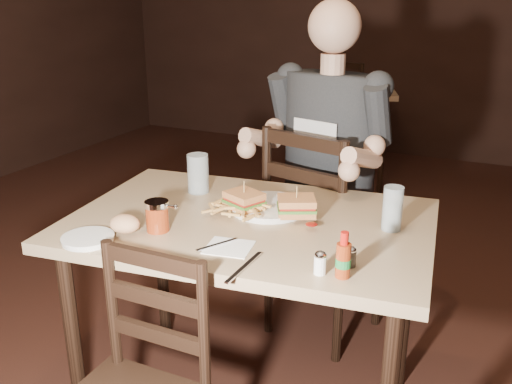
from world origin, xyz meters
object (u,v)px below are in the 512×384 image
at_px(main_table, 250,241).
at_px(glass_right, 392,208).
at_px(hot_sauce, 344,255).
at_px(syrup_dispenser, 157,216).
at_px(bg_table, 340,98).
at_px(glass_left, 198,173).
at_px(bg_chair_near, 316,146).
at_px(dinner_plate, 269,208).
at_px(side_plate, 88,240).
at_px(chair_far, 326,232).
at_px(diner, 325,123).
at_px(bg_chair_far, 357,112).

xyz_separation_m(main_table, glass_right, (0.45, 0.11, 0.15)).
distance_m(hot_sauce, syrup_dispenser, 0.63).
bearing_deg(bg_table, glass_left, -84.63).
bearing_deg(main_table, bg_chair_near, 103.54).
bearing_deg(syrup_dispenser, dinner_plate, 45.39).
bearing_deg(side_plate, bg_table, 93.09).
xyz_separation_m(bg_chair_near, syrup_dispenser, (0.32, -2.45, 0.40)).
distance_m(glass_left, syrup_dispenser, 0.38).
relative_size(main_table, syrup_dispenser, 12.77).
bearing_deg(chair_far, hot_sauce, 123.59).
bearing_deg(hot_sauce, glass_right, 82.91).
height_order(diner, side_plate, diner).
distance_m(dinner_plate, glass_right, 0.43).
bearing_deg(bg_chair_far, syrup_dispenser, 118.62).
distance_m(bg_chair_far, glass_left, 3.21).
xyz_separation_m(bg_chair_far, syrup_dispenser, (0.32, -3.55, 0.36)).
bearing_deg(glass_left, dinner_plate, -10.32).
relative_size(dinner_plate, glass_left, 1.81).
bearing_deg(glass_left, main_table, -28.95).
xyz_separation_m(bg_chair_far, bg_chair_near, (0.00, -1.10, -0.04)).
bearing_deg(dinner_plate, chair_far, 84.82).
relative_size(bg_chair_far, dinner_plate, 3.46).
relative_size(bg_chair_far, glass_left, 6.26).
bearing_deg(glass_left, chair_far, 52.26).
bearing_deg(bg_table, side_plate, -86.91).
height_order(main_table, glass_right, glass_right).
bearing_deg(bg_chair_far, main_table, 122.70).
distance_m(main_table, bg_table, 2.85).
height_order(dinner_plate, syrup_dispenser, syrup_dispenser).
height_order(diner, dinner_plate, diner).
relative_size(chair_far, glass_right, 6.75).
bearing_deg(bg_chair_near, bg_table, 71.16).
bearing_deg(main_table, chair_far, 83.55).
relative_size(dinner_plate, side_plate, 1.72).
bearing_deg(diner, main_table, -82.51).
xyz_separation_m(bg_chair_far, glass_right, (0.99, -3.23, 0.38)).
bearing_deg(bg_chair_far, diner, 125.79).
xyz_separation_m(dinner_plate, side_plate, (-0.39, -0.47, -0.00)).
bearing_deg(bg_chair_near, glass_left, -102.05).
relative_size(bg_table, glass_left, 6.93).
xyz_separation_m(bg_chair_near, side_plate, (0.17, -2.61, 0.36)).
distance_m(bg_table, glass_left, 2.65).
relative_size(bg_chair_near, side_plate, 5.39).
xyz_separation_m(chair_far, side_plate, (-0.44, -1.00, 0.29)).
bearing_deg(side_plate, glass_left, 81.79).
bearing_deg(glass_right, chair_far, 125.90).
height_order(bg_table, glass_right, glass_right).
bearing_deg(syrup_dispenser, bg_chair_far, 88.52).
xyz_separation_m(chair_far, bg_chair_near, (-0.61, 1.61, -0.07)).
xyz_separation_m(bg_table, bg_chair_near, (0.00, -0.55, -0.26)).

